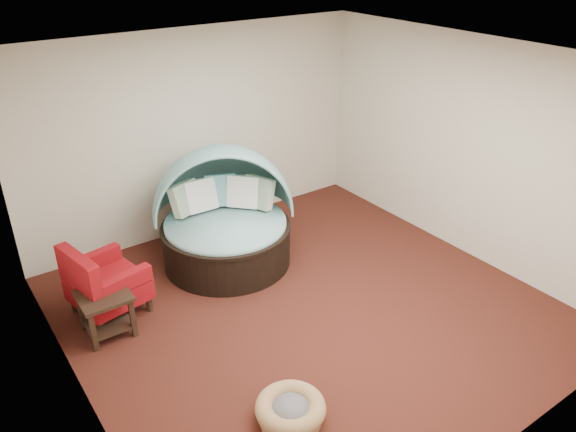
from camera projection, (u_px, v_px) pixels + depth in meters
floor at (307, 308)px, 6.45m from camera, size 5.00×5.00×0.00m
wall_back at (197, 133)px, 7.62m from camera, size 5.00×0.00×5.00m
wall_front at (521, 320)px, 3.99m from camera, size 5.00×0.00×5.00m
wall_left at (62, 275)px, 4.52m from camera, size 0.00×5.00×5.00m
wall_right at (466, 149)px, 7.09m from camera, size 0.00×5.00×5.00m
ceiling at (311, 60)px, 5.16m from camera, size 5.00×5.00×0.00m
canopy_daybed at (224, 210)px, 7.11m from camera, size 2.19×2.17×1.51m
pet_basket at (290, 410)px, 4.93m from camera, size 0.63×0.63×0.22m
red_armchair at (103, 283)px, 6.18m from camera, size 0.87×0.87×0.87m
side_table at (106, 308)px, 5.91m from camera, size 0.53×0.53×0.50m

